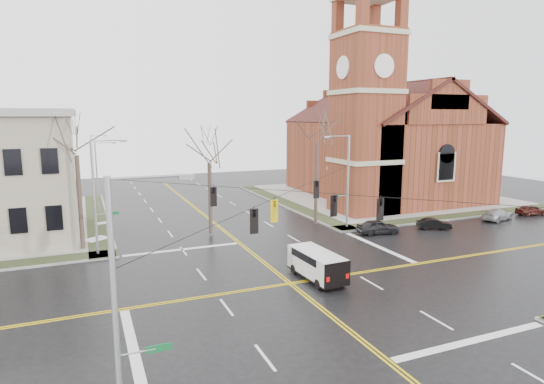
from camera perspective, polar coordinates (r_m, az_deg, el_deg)
name	(u,v)px	position (r m, az deg, el deg)	size (l,w,h in m)	color
ground	(290,283)	(30.62, 2.30, -11.40)	(120.00, 120.00, 0.00)	black
sidewalks	(290,282)	(30.59, 2.30, -11.27)	(80.00, 80.00, 0.17)	gray
road_markings	(290,283)	(30.62, 2.30, -11.39)	(100.00, 100.00, 0.01)	gold
church	(381,135)	(62.74, 13.46, 6.98)	(24.28, 27.48, 27.50)	#602D19
signal_pole_ne	(346,179)	(44.55, 9.33, 1.68)	(2.75, 0.22, 9.00)	gray
signal_pole_nw	(97,194)	(37.89, -21.16, -0.21)	(2.75, 0.22, 9.00)	gray
signal_pole_sw	(121,307)	(15.62, -18.46, -13.51)	(2.75, 0.22, 9.00)	gray
span_wires	(291,191)	(28.99, 2.38, 0.12)	(23.02, 23.02, 0.03)	black
traffic_signals	(295,204)	(28.53, 2.94, -1.57)	(8.21, 8.26, 1.30)	black
streetlight_north_a	(98,175)	(54.31, -20.97, 2.05)	(2.30, 0.20, 8.00)	gray
streetlight_north_b	(93,159)	(74.20, -21.50, 3.86)	(2.30, 0.20, 8.00)	gray
cargo_van	(315,262)	(31.30, 5.45, -8.78)	(2.21, 5.11, 1.90)	white
parked_car_a	(378,227)	(43.83, 13.14, -4.27)	(1.59, 3.94, 1.34)	black
parked_car_b	(434,224)	(47.15, 19.68, -3.79)	(1.13, 3.24, 1.07)	black
parked_car_c	(497,215)	(53.85, 26.42, -2.55)	(1.68, 4.13, 1.20)	#A4A4A6
parked_car_d	(531,210)	(58.34, 29.78, -1.96)	(1.39, 3.44, 1.17)	#401612
tree_nw_far	(76,149)	(39.49, -23.37, 4.98)	(4.00, 4.00, 11.52)	#392D24
tree_nw_near	(209,158)	(41.49, -7.89, 4.21)	(4.00, 4.00, 9.86)	#392D24
tree_ne	(317,137)	(45.14, 5.64, 6.88)	(4.00, 4.00, 12.30)	#392D24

